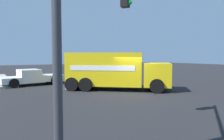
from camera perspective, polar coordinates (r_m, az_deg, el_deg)
ground_plane at (r=15.25m, az=5.86°, el=-5.92°), size 100.00×100.00×0.00m
delivery_truck at (r=16.14m, az=0.62°, el=-0.10°), size 6.91×7.48×2.82m
traffic_light_primary at (r=5.98m, az=-5.51°, el=16.80°), size 2.88×3.94×5.94m
pickup_white at (r=20.01m, az=-20.93°, el=-1.70°), size 2.62×5.36×1.38m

